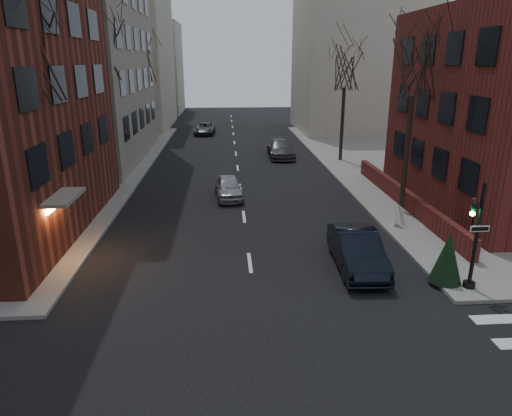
{
  "coord_description": "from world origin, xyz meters",
  "views": [
    {
      "loc": [
        -0.92,
        -5.67,
        8.16
      ],
      "look_at": [
        0.35,
        13.34,
        2.0
      ],
      "focal_mm": 32.0,
      "sensor_mm": 36.0,
      "label": 1
    }
  ],
  "objects_px": {
    "tree_left_c": "(140,62)",
    "evergreen_shrub": "(448,257)",
    "streetlamp_far": "(153,102)",
    "parked_sedan": "(357,250)",
    "car_lane_far": "(205,128)",
    "car_lane_gray": "(281,149)",
    "sandwich_board": "(398,216)",
    "car_lane_silver": "(229,187)",
    "tree_right_b": "(345,68)",
    "traffic_signal": "(474,243)",
    "tree_right_a": "(416,64)",
    "streetlamp_near": "(102,130)",
    "tree_left_a": "(25,53)",
    "tree_left_b": "(101,49)"
  },
  "relations": [
    {
      "from": "tree_left_c",
      "to": "evergreen_shrub",
      "type": "relative_size",
      "value": 4.9
    },
    {
      "from": "streetlamp_far",
      "to": "parked_sedan",
      "type": "bearing_deg",
      "value": -67.8
    },
    {
      "from": "car_lane_far",
      "to": "evergreen_shrub",
      "type": "distance_m",
      "value": 39.9
    },
    {
      "from": "car_lane_gray",
      "to": "sandwich_board",
      "type": "height_order",
      "value": "car_lane_gray"
    },
    {
      "from": "car_lane_far",
      "to": "streetlamp_far",
      "type": "bearing_deg",
      "value": -126.13
    },
    {
      "from": "car_lane_silver",
      "to": "car_lane_gray",
      "type": "height_order",
      "value": "car_lane_gray"
    },
    {
      "from": "evergreen_shrub",
      "to": "tree_left_c",
      "type": "bearing_deg",
      "value": 117.83
    },
    {
      "from": "tree_right_b",
      "to": "parked_sedan",
      "type": "relative_size",
      "value": 1.91
    },
    {
      "from": "traffic_signal",
      "to": "tree_right_a",
      "type": "height_order",
      "value": "tree_right_a"
    },
    {
      "from": "tree_left_c",
      "to": "sandwich_board",
      "type": "height_order",
      "value": "tree_left_c"
    },
    {
      "from": "streetlamp_near",
      "to": "evergreen_shrub",
      "type": "distance_m",
      "value": 20.15
    },
    {
      "from": "streetlamp_near",
      "to": "evergreen_shrub",
      "type": "xyz_separation_m",
      "value": [
        15.5,
        -12.5,
        -3.09
      ]
    },
    {
      "from": "parked_sedan",
      "to": "car_lane_gray",
      "type": "xyz_separation_m",
      "value": [
        -0.43,
        22.82,
        -0.02
      ]
    },
    {
      "from": "car_lane_gray",
      "to": "tree_left_c",
      "type": "bearing_deg",
      "value": 155.21
    },
    {
      "from": "tree_left_a",
      "to": "car_lane_silver",
      "type": "distance_m",
      "value": 13.59
    },
    {
      "from": "tree_left_b",
      "to": "parked_sedan",
      "type": "distance_m",
      "value": 21.39
    },
    {
      "from": "tree_left_a",
      "to": "parked_sedan",
      "type": "distance_m",
      "value": 15.49
    },
    {
      "from": "tree_left_a",
      "to": "car_lane_gray",
      "type": "xyz_separation_m",
      "value": [
        12.73,
        20.05,
        -7.7
      ]
    },
    {
      "from": "streetlamp_far",
      "to": "evergreen_shrub",
      "type": "bearing_deg",
      "value": -64.5
    },
    {
      "from": "tree_left_b",
      "to": "car_lane_far",
      "type": "relative_size",
      "value": 2.27
    },
    {
      "from": "tree_left_a",
      "to": "tree_right_a",
      "type": "xyz_separation_m",
      "value": [
        17.6,
        4.0,
        -0.44
      ]
    },
    {
      "from": "parked_sedan",
      "to": "car_lane_far",
      "type": "bearing_deg",
      "value": 103.98
    },
    {
      "from": "sandwich_board",
      "to": "evergreen_shrub",
      "type": "distance_m",
      "value": 6.37
    },
    {
      "from": "car_lane_far",
      "to": "tree_right_a",
      "type": "bearing_deg",
      "value": -64.72
    },
    {
      "from": "tree_left_a",
      "to": "traffic_signal",
      "type": "bearing_deg",
      "value": -16.65
    },
    {
      "from": "tree_left_b",
      "to": "car_lane_gray",
      "type": "bearing_deg",
      "value": 32.29
    },
    {
      "from": "streetlamp_far",
      "to": "sandwich_board",
      "type": "relative_size",
      "value": 6.58
    },
    {
      "from": "streetlamp_near",
      "to": "car_lane_gray",
      "type": "height_order",
      "value": "streetlamp_near"
    },
    {
      "from": "tree_left_b",
      "to": "traffic_signal",
      "type": "bearing_deg",
      "value": -45.46
    },
    {
      "from": "tree_right_b",
      "to": "tree_left_a",
      "type": "bearing_deg",
      "value": -134.36
    },
    {
      "from": "tree_left_c",
      "to": "traffic_signal",
      "type": "bearing_deg",
      "value": -61.64
    },
    {
      "from": "traffic_signal",
      "to": "streetlamp_near",
      "type": "distance_m",
      "value": 20.86
    },
    {
      "from": "tree_left_b",
      "to": "tree_right_b",
      "type": "xyz_separation_m",
      "value": [
        17.6,
        6.0,
        -1.33
      ]
    },
    {
      "from": "tree_right_a",
      "to": "tree_right_b",
      "type": "distance_m",
      "value": 14.01
    },
    {
      "from": "tree_right_a",
      "to": "car_lane_far",
      "type": "distance_m",
      "value": 33.14
    },
    {
      "from": "tree_left_a",
      "to": "car_lane_far",
      "type": "relative_size",
      "value": 2.15
    },
    {
      "from": "streetlamp_near",
      "to": "evergreen_shrub",
      "type": "relative_size",
      "value": 3.16
    },
    {
      "from": "tree_left_a",
      "to": "parked_sedan",
      "type": "height_order",
      "value": "tree_left_a"
    },
    {
      "from": "traffic_signal",
      "to": "tree_left_a",
      "type": "relative_size",
      "value": 0.39
    },
    {
      "from": "traffic_signal",
      "to": "tree_left_a",
      "type": "xyz_separation_m",
      "value": [
        -16.74,
        5.01,
        6.56
      ]
    },
    {
      "from": "tree_right_a",
      "to": "parked_sedan",
      "type": "distance_m",
      "value": 10.86
    },
    {
      "from": "parked_sedan",
      "to": "tree_left_c",
      "type": "bearing_deg",
      "value": 116.76
    },
    {
      "from": "tree_left_c",
      "to": "evergreen_shrub",
      "type": "xyz_separation_m",
      "value": [
        16.1,
        -30.5,
        -6.89
      ]
    },
    {
      "from": "tree_right_a",
      "to": "streetlamp_near",
      "type": "distance_m",
      "value": 17.87
    },
    {
      "from": "tree_left_c",
      "to": "streetlamp_near",
      "type": "distance_m",
      "value": 18.4
    },
    {
      "from": "streetlamp_far",
      "to": "evergreen_shrub",
      "type": "xyz_separation_m",
      "value": [
        15.5,
        -32.5,
        -3.09
      ]
    },
    {
      "from": "tree_left_c",
      "to": "streetlamp_far",
      "type": "xyz_separation_m",
      "value": [
        0.6,
        2.0,
        -3.79
      ]
    },
    {
      "from": "evergreen_shrub",
      "to": "sandwich_board",
      "type": "bearing_deg",
      "value": 85.36
    },
    {
      "from": "streetlamp_near",
      "to": "streetlamp_far",
      "type": "distance_m",
      "value": 20.0
    },
    {
      "from": "traffic_signal",
      "to": "sandwich_board",
      "type": "distance_m",
      "value": 6.95
    }
  ]
}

